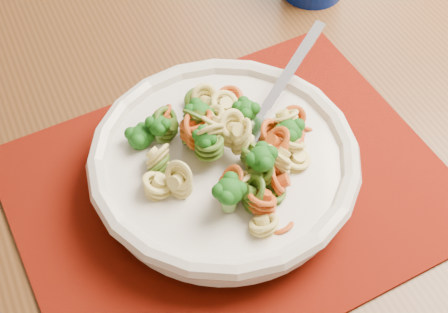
{
  "coord_description": "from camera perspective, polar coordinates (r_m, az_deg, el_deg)",
  "views": [
    {
      "loc": [
        -0.6,
        -1.04,
        1.23
      ],
      "look_at": [
        -0.57,
        -0.67,
        0.76
      ],
      "focal_mm": 50.0,
      "sensor_mm": 36.0,
      "label": 1
    }
  ],
  "objects": [
    {
      "name": "pasta_broccoli_heap",
      "position": [
        0.6,
        0.0,
        0.35
      ],
      "size": [
        0.23,
        0.23,
        0.06
      ],
      "primitive_type": null,
      "color": "tan",
      "rests_on": "pasta_bowl"
    },
    {
      "name": "fork",
      "position": [
        0.62,
        2.7,
        2.64
      ],
      "size": [
        0.13,
        0.16,
        0.08
      ],
      "primitive_type": null,
      "rotation": [
        0.0,
        -0.35,
        0.88
      ],
      "color": "silver",
      "rests_on": "pasta_bowl"
    },
    {
      "name": "dining_table",
      "position": [
        0.78,
        -4.52,
        1.53
      ],
      "size": [
        1.78,
        1.45,
        0.71
      ],
      "rotation": [
        0.0,
        0.0,
        0.35
      ],
      "color": "#543117",
      "rests_on": "ground"
    },
    {
      "name": "placemat",
      "position": [
        0.63,
        0.71,
        -3.01
      ],
      "size": [
        0.51,
        0.46,
        0.0
      ],
      "primitive_type": "cube",
      "rotation": [
        0.0,
        0.0,
        0.4
      ],
      "color": "#611204",
      "rests_on": "dining_table"
    },
    {
      "name": "pasta_bowl",
      "position": [
        0.61,
        0.0,
        -0.56
      ],
      "size": [
        0.27,
        0.27,
        0.05
      ],
      "color": "beige",
      "rests_on": "placemat"
    }
  ]
}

